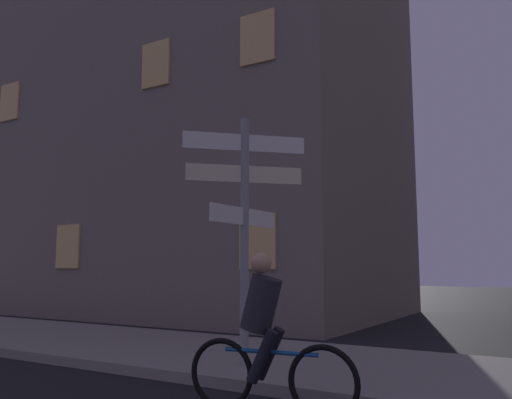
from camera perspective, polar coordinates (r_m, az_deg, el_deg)
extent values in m
cube|color=gray|center=(8.29, 0.08, -16.91)|extent=(40.00, 3.28, 0.14)
cylinder|color=gray|center=(7.34, -1.25, -4.22)|extent=(0.12, 0.12, 3.42)
cube|color=white|center=(7.54, -1.22, 6.16)|extent=(1.28, 1.28, 0.24)
cube|color=beige|center=(7.45, -1.23, 2.77)|extent=(1.20, 1.20, 0.24)
cube|color=white|center=(7.37, -1.25, -1.86)|extent=(0.03, 1.63, 0.24)
torus|color=black|center=(5.37, 7.33, -19.07)|extent=(0.72, 0.15, 0.72)
torus|color=black|center=(5.78, -3.75, -18.26)|extent=(0.72, 0.15, 0.72)
cylinder|color=#1959A5|center=(5.51, 1.56, -16.18)|extent=(1.00, 0.17, 0.04)
cylinder|color=#26262D|center=(5.49, 0.56, -11.22)|extent=(0.49, 0.38, 0.61)
sphere|color=tan|center=(5.48, 0.56, -6.89)|extent=(0.22, 0.22, 0.22)
cylinder|color=black|center=(5.61, 1.43, -16.32)|extent=(0.35, 0.16, 0.55)
cylinder|color=black|center=(5.45, 0.68, -16.60)|extent=(0.35, 0.16, 0.55)
cube|color=#F2C672|center=(15.48, -19.70, -4.81)|extent=(0.90, 0.06, 1.20)
cube|color=#F2C672|center=(11.43, 0.16, -4.53)|extent=(0.90, 0.06, 1.20)
cube|color=#F2C672|center=(18.66, -25.13, 9.55)|extent=(0.90, 0.06, 1.20)
cube|color=#F2C672|center=(14.21, -10.81, 14.21)|extent=(0.90, 0.06, 1.20)
cube|color=#F2C672|center=(12.52, 0.15, 17.11)|extent=(0.90, 0.06, 1.20)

